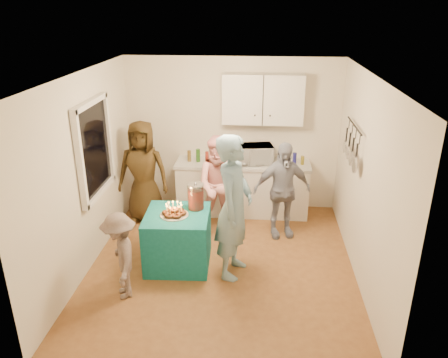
# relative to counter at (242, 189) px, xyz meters

# --- Properties ---
(floor) EXTENTS (4.00, 4.00, 0.00)m
(floor) POSITION_rel_counter_xyz_m (-0.20, -1.70, -0.43)
(floor) COLOR brown
(floor) RESTS_ON ground
(ceiling) EXTENTS (4.00, 4.00, 0.00)m
(ceiling) POSITION_rel_counter_xyz_m (-0.20, -1.70, 2.17)
(ceiling) COLOR white
(ceiling) RESTS_ON floor
(back_wall) EXTENTS (3.60, 3.60, 0.00)m
(back_wall) POSITION_rel_counter_xyz_m (-0.20, 0.30, 0.87)
(back_wall) COLOR silver
(back_wall) RESTS_ON floor
(left_wall) EXTENTS (4.00, 4.00, 0.00)m
(left_wall) POSITION_rel_counter_xyz_m (-2.00, -1.70, 0.87)
(left_wall) COLOR silver
(left_wall) RESTS_ON floor
(right_wall) EXTENTS (4.00, 4.00, 0.00)m
(right_wall) POSITION_rel_counter_xyz_m (1.60, -1.70, 0.87)
(right_wall) COLOR silver
(right_wall) RESTS_ON floor
(window_night) EXTENTS (0.04, 1.00, 1.20)m
(window_night) POSITION_rel_counter_xyz_m (-1.97, -1.40, 1.12)
(window_night) COLOR black
(window_night) RESTS_ON left_wall
(counter) EXTENTS (2.20, 0.58, 0.86)m
(counter) POSITION_rel_counter_xyz_m (0.00, 0.00, 0.00)
(counter) COLOR white
(counter) RESTS_ON floor
(countertop) EXTENTS (2.24, 0.62, 0.05)m
(countertop) POSITION_rel_counter_xyz_m (0.00, -0.00, 0.46)
(countertop) COLOR beige
(countertop) RESTS_ON counter
(upper_cabinet) EXTENTS (1.30, 0.30, 0.80)m
(upper_cabinet) POSITION_rel_counter_xyz_m (0.30, 0.15, 1.52)
(upper_cabinet) COLOR white
(upper_cabinet) RESTS_ON back_wall
(pot_rack) EXTENTS (0.12, 1.00, 0.60)m
(pot_rack) POSITION_rel_counter_xyz_m (1.52, -1.00, 1.17)
(pot_rack) COLOR black
(pot_rack) RESTS_ON right_wall
(microwave) EXTENTS (0.62, 0.48, 0.31)m
(microwave) POSITION_rel_counter_xyz_m (0.20, 0.00, 0.63)
(microwave) COLOR white
(microwave) RESTS_ON countertop
(party_table) EXTENTS (0.89, 0.89, 0.76)m
(party_table) POSITION_rel_counter_xyz_m (-0.80, -1.70, -0.05)
(party_table) COLOR #116E72
(party_table) RESTS_ON floor
(donut_cake) EXTENTS (0.38, 0.38, 0.18)m
(donut_cake) POSITION_rel_counter_xyz_m (-0.83, -1.73, 0.42)
(donut_cake) COLOR #381C0C
(donut_cake) RESTS_ON party_table
(punch_jar) EXTENTS (0.22, 0.22, 0.34)m
(punch_jar) POSITION_rel_counter_xyz_m (-0.57, -1.50, 0.50)
(punch_jar) COLOR #B6210E
(punch_jar) RESTS_ON party_table
(man_birthday) EXTENTS (0.61, 0.79, 1.93)m
(man_birthday) POSITION_rel_counter_xyz_m (-0.03, -1.85, 0.53)
(man_birthday) COLOR #7FA5B9
(man_birthday) RESTS_ON floor
(woman_back_left) EXTENTS (0.84, 0.56, 1.69)m
(woman_back_left) POSITION_rel_counter_xyz_m (-1.60, -0.39, 0.41)
(woman_back_left) COLOR brown
(woman_back_left) RESTS_ON floor
(woman_back_center) EXTENTS (0.78, 0.62, 1.57)m
(woman_back_center) POSITION_rel_counter_xyz_m (-0.31, -0.73, 0.36)
(woman_back_center) COLOR pink
(woman_back_center) RESTS_ON floor
(woman_back_right) EXTENTS (0.95, 0.58, 1.51)m
(woman_back_right) POSITION_rel_counter_xyz_m (0.63, -0.75, 0.33)
(woman_back_right) COLOR #11183A
(woman_back_right) RESTS_ON floor
(child_near_left) EXTENTS (0.66, 0.83, 1.12)m
(child_near_left) POSITION_rel_counter_xyz_m (-1.35, -2.47, 0.13)
(child_near_left) COLOR #62524E
(child_near_left) RESTS_ON floor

